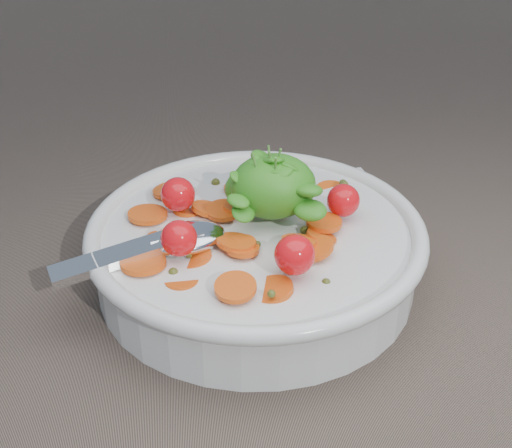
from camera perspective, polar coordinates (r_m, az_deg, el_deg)
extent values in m
plane|color=#6D5B4D|center=(0.60, 3.08, -5.85)|extent=(6.00, 6.00, 0.00)
cylinder|color=silver|center=(0.60, 0.00, -2.64)|extent=(0.29, 0.29, 0.06)
torus|color=silver|center=(0.59, 0.00, -0.35)|extent=(0.31, 0.31, 0.02)
cylinder|color=silver|center=(0.62, 0.00, -4.56)|extent=(0.15, 0.15, 0.01)
cylinder|color=brown|center=(0.60, 0.00, -2.64)|extent=(0.27, 0.27, 0.04)
cylinder|color=#E85813|center=(0.57, 5.82, -1.18)|extent=(0.04, 0.04, 0.02)
cylinder|color=#E85813|center=(0.60, -1.63, 1.33)|extent=(0.03, 0.03, 0.01)
cylinder|color=#E85813|center=(0.61, -9.61, 0.84)|extent=(0.04, 0.04, 0.01)
cylinder|color=#E85813|center=(0.60, -2.91, 1.23)|extent=(0.04, 0.04, 0.01)
cylinder|color=#E85813|center=(0.54, -9.97, -3.43)|extent=(0.05, 0.05, 0.01)
cylinder|color=#E85813|center=(0.55, -1.43, -1.81)|extent=(0.04, 0.04, 0.01)
cylinder|color=#E85813|center=(0.61, -3.01, 0.88)|extent=(0.03, 0.03, 0.01)
cylinder|color=#E85813|center=(0.61, -4.35, 1.35)|extent=(0.04, 0.04, 0.02)
cylinder|color=#E85813|center=(0.52, -6.63, -5.22)|extent=(0.04, 0.04, 0.01)
cylinder|color=#E85813|center=(0.51, 1.33, -5.93)|extent=(0.05, 0.05, 0.02)
cylinder|color=#E85813|center=(0.55, 5.16, -2.18)|extent=(0.05, 0.05, 0.02)
cylinder|color=#E85813|center=(0.55, 3.82, -1.58)|extent=(0.04, 0.04, 0.01)
cylinder|color=#E85813|center=(0.58, 6.07, 0.15)|extent=(0.04, 0.04, 0.01)
cylinder|color=#E85813|center=(0.55, -5.88, -3.07)|extent=(0.05, 0.05, 0.01)
cylinder|color=#E85813|center=(0.65, 6.89, 2.75)|extent=(0.05, 0.05, 0.01)
cylinder|color=#E85813|center=(0.58, -8.30, -1.36)|extent=(0.04, 0.04, 0.01)
cylinder|color=#E85813|center=(0.50, -1.84, -5.62)|extent=(0.05, 0.05, 0.01)
cylinder|color=#E85813|center=(0.64, -1.63, 3.24)|extent=(0.03, 0.03, 0.01)
cylinder|color=#E85813|center=(0.55, -1.72, -1.68)|extent=(0.05, 0.05, 0.01)
cylinder|color=#E85813|center=(0.62, -6.05, 1.15)|extent=(0.04, 0.04, 0.01)
cylinder|color=#E85813|center=(0.64, -7.51, 3.04)|extent=(0.05, 0.05, 0.01)
cylinder|color=#E85813|center=(0.55, -1.19, -2.20)|extent=(0.03, 0.03, 0.01)
sphere|color=#474E1A|center=(0.54, -10.03, -4.21)|extent=(0.01, 0.01, 0.01)
sphere|color=#474E1A|center=(0.61, -3.26, 1.23)|extent=(0.01, 0.01, 0.01)
sphere|color=#474E1A|center=(0.54, -1.63, -2.47)|extent=(0.01, 0.01, 0.01)
sphere|color=#474E1A|center=(0.52, 6.25, -5.22)|extent=(0.01, 0.01, 0.01)
sphere|color=#474E1A|center=(0.55, -5.99, -2.71)|extent=(0.01, 0.01, 0.01)
sphere|color=#474E1A|center=(0.62, -6.51, 1.49)|extent=(0.01, 0.01, 0.01)
sphere|color=#474E1A|center=(0.55, 0.13, -1.83)|extent=(0.01, 0.01, 0.01)
sphere|color=#474E1A|center=(0.49, 1.38, -6.21)|extent=(0.01, 0.01, 0.01)
sphere|color=#474E1A|center=(0.53, -7.36, -4.30)|extent=(0.01, 0.01, 0.01)
sphere|color=#474E1A|center=(0.66, -0.06, 3.30)|extent=(0.01, 0.01, 0.01)
sphere|color=#474E1A|center=(0.55, -8.28, -2.63)|extent=(0.01, 0.01, 0.01)
sphere|color=#474E1A|center=(0.66, 7.73, 3.62)|extent=(0.01, 0.01, 0.01)
sphere|color=#474E1A|center=(0.67, 3.92, 4.65)|extent=(0.01, 0.01, 0.01)
sphere|color=#474E1A|center=(0.66, -3.61, 3.71)|extent=(0.01, 0.01, 0.01)
sphere|color=#474E1A|center=(0.58, 4.34, -0.59)|extent=(0.01, 0.01, 0.01)
sphere|color=#474E1A|center=(0.66, -1.85, 3.69)|extent=(0.01, 0.01, 0.01)
sphere|color=#474E1A|center=(0.55, 3.33, -1.85)|extent=(0.01, 0.01, 0.01)
sphere|color=#474E1A|center=(0.65, 7.86, 3.46)|extent=(0.01, 0.01, 0.01)
sphere|color=red|center=(0.59, 7.77, 2.10)|extent=(0.03, 0.03, 0.03)
sphere|color=red|center=(0.64, 1.62, 4.57)|extent=(0.03, 0.03, 0.03)
sphere|color=red|center=(0.60, -6.95, 2.64)|extent=(0.03, 0.03, 0.03)
sphere|color=red|center=(0.54, -6.86, -1.28)|extent=(0.03, 0.03, 0.03)
sphere|color=red|center=(0.51, 3.45, -2.75)|extent=(0.03, 0.03, 0.03)
ellipsoid|color=#3B9521|center=(0.58, 1.54, 3.39)|extent=(0.08, 0.07, 0.06)
ellipsoid|color=#3B9521|center=(0.59, -0.62, 3.13)|extent=(0.05, 0.05, 0.04)
ellipsoid|color=#3B9521|center=(0.56, 2.07, 4.75)|extent=(0.03, 0.03, 0.02)
ellipsoid|color=#3B9521|center=(0.58, 1.88, 5.34)|extent=(0.02, 0.03, 0.02)
ellipsoid|color=#3B9521|center=(0.57, -1.53, 4.08)|extent=(0.02, 0.02, 0.02)
ellipsoid|color=#3B9521|center=(0.59, 1.24, 5.21)|extent=(0.03, 0.03, 0.02)
ellipsoid|color=#3B9521|center=(0.57, 1.83, 4.31)|extent=(0.04, 0.04, 0.02)
ellipsoid|color=#3B9521|center=(0.57, 1.34, 5.22)|extent=(0.04, 0.04, 0.02)
ellipsoid|color=#3B9521|center=(0.56, 1.55, 4.28)|extent=(0.03, 0.03, 0.03)
ellipsoid|color=#3B9521|center=(0.57, 2.33, 4.75)|extent=(0.03, 0.02, 0.03)
ellipsoid|color=#3B9521|center=(0.56, 4.83, 1.23)|extent=(0.04, 0.03, 0.02)
ellipsoid|color=#3B9521|center=(0.57, 1.49, 5.68)|extent=(0.03, 0.03, 0.02)
ellipsoid|color=#3B9521|center=(0.57, 1.54, 5.35)|extent=(0.03, 0.03, 0.02)
ellipsoid|color=#3B9521|center=(0.55, -1.58, 2.05)|extent=(0.03, 0.02, 0.01)
ellipsoid|color=#3B9521|center=(0.59, 1.85, 4.28)|extent=(0.02, 0.02, 0.02)
ellipsoid|color=#3B9521|center=(0.58, 2.32, 4.70)|extent=(0.03, 0.03, 0.02)
ellipsoid|color=#3B9521|center=(0.56, 4.70, 3.00)|extent=(0.03, 0.03, 0.01)
ellipsoid|color=#3B9521|center=(0.55, -1.13, 1.06)|extent=(0.03, 0.03, 0.02)
ellipsoid|color=#3B9521|center=(0.57, 1.55, 4.50)|extent=(0.02, 0.02, 0.01)
ellipsoid|color=#3B9521|center=(0.57, 2.89, 3.07)|extent=(0.03, 0.03, 0.01)
ellipsoid|color=#3B9521|center=(0.58, 0.60, 5.74)|extent=(0.03, 0.03, 0.02)
ellipsoid|color=#3B9521|center=(0.58, 0.51, 4.71)|extent=(0.03, 0.03, 0.03)
ellipsoid|color=#3B9521|center=(0.57, 2.86, 4.93)|extent=(0.03, 0.03, 0.03)
ellipsoid|color=#3B9521|center=(0.58, 0.88, 5.59)|extent=(0.03, 0.03, 0.02)
cylinder|color=#4C8C33|center=(0.57, 1.72, 4.30)|extent=(0.01, 0.00, 0.05)
cylinder|color=#4C8C33|center=(0.57, 1.41, 4.55)|extent=(0.01, 0.01, 0.05)
cylinder|color=#4C8C33|center=(0.56, 1.67, 4.06)|extent=(0.00, 0.02, 0.05)
cylinder|color=#4C8C33|center=(0.56, 0.33, 4.14)|extent=(0.02, 0.00, 0.05)
cylinder|color=#4C8C33|center=(0.58, 1.62, 4.71)|extent=(0.01, 0.01, 0.05)
ellipsoid|color=silver|center=(0.56, -6.07, -1.26)|extent=(0.08, 0.06, 0.02)
cube|color=silver|center=(0.55, -11.33, -2.59)|extent=(0.13, 0.06, 0.02)
cylinder|color=silver|center=(0.56, -8.16, -1.67)|extent=(0.03, 0.02, 0.01)
cube|color=white|center=(0.74, 6.07, 2.10)|extent=(0.16, 0.15, 0.01)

